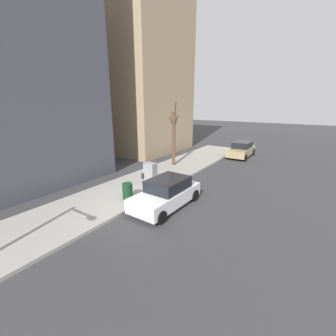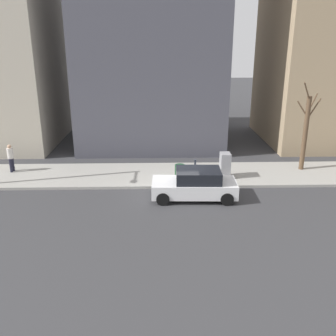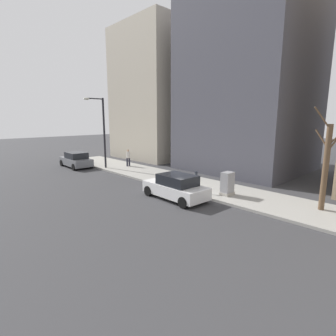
{
  "view_description": "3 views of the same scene",
  "coord_description": "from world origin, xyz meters",
  "px_view_note": "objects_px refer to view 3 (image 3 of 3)",
  "views": [
    {
      "loc": [
        -7.37,
        8.2,
        5.27
      ],
      "look_at": [
        -0.21,
        -2.56,
        1.53
      ],
      "focal_mm": 24.0,
      "sensor_mm": 36.0,
      "label": 1
    },
    {
      "loc": [
        -18.63,
        0.99,
        7.65
      ],
      "look_at": [
        0.29,
        0.49,
        1.08
      ],
      "focal_mm": 40.0,
      "sensor_mm": 36.0,
      "label": 2
    },
    {
      "loc": [
        -12.09,
        -11.63,
        4.82
      ],
      "look_at": [
        0.22,
        1.42,
        1.4
      ],
      "focal_mm": 28.0,
      "sensor_mm": 36.0,
      "label": 3
    }
  ],
  "objects_px": {
    "bare_tree": "(326,165)",
    "office_block_center": "(250,78)",
    "parked_car_white": "(176,187)",
    "parking_meter": "(196,179)",
    "parked_car_grey": "(76,160)",
    "trash_bin": "(192,182)",
    "pedestrian_near_meter": "(128,157)",
    "utility_box": "(227,184)",
    "office_tower_right": "(160,95)",
    "streetlamp": "(101,127)"
  },
  "relations": [
    {
      "from": "parking_meter",
      "to": "utility_box",
      "type": "height_order",
      "value": "utility_box"
    },
    {
      "from": "parked_car_white",
      "to": "pedestrian_near_meter",
      "type": "bearing_deg",
      "value": 71.58
    },
    {
      "from": "parked_car_white",
      "to": "pedestrian_near_meter",
      "type": "xyz_separation_m",
      "value": [
        3.88,
        10.53,
        0.35
      ]
    },
    {
      "from": "trash_bin",
      "to": "office_block_center",
      "type": "distance_m",
      "value": 12.65
    },
    {
      "from": "parked_car_white",
      "to": "streetlamp",
      "type": "bearing_deg",
      "value": 84.03
    },
    {
      "from": "utility_box",
      "to": "trash_bin",
      "type": "relative_size",
      "value": 1.59
    },
    {
      "from": "bare_tree",
      "to": "office_tower_right",
      "type": "bearing_deg",
      "value": 70.26
    },
    {
      "from": "parking_meter",
      "to": "office_block_center",
      "type": "distance_m",
      "value": 12.9
    },
    {
      "from": "parked_car_grey",
      "to": "bare_tree",
      "type": "height_order",
      "value": "bare_tree"
    },
    {
      "from": "office_tower_right",
      "to": "parked_car_white",
      "type": "bearing_deg",
      "value": -128.9
    },
    {
      "from": "parked_car_white",
      "to": "bare_tree",
      "type": "relative_size",
      "value": 0.81
    },
    {
      "from": "trash_bin",
      "to": "parking_meter",
      "type": "bearing_deg",
      "value": -119.58
    },
    {
      "from": "trash_bin",
      "to": "office_tower_right",
      "type": "distance_m",
      "value": 17.76
    },
    {
      "from": "bare_tree",
      "to": "trash_bin",
      "type": "bearing_deg",
      "value": 102.84
    },
    {
      "from": "streetlamp",
      "to": "bare_tree",
      "type": "distance_m",
      "value": 18.37
    },
    {
      "from": "parked_car_white",
      "to": "trash_bin",
      "type": "relative_size",
      "value": 4.73
    },
    {
      "from": "pedestrian_near_meter",
      "to": "office_block_center",
      "type": "xyz_separation_m",
      "value": [
        8.03,
        -8.21,
        7.41
      ]
    },
    {
      "from": "parked_car_white",
      "to": "parked_car_grey",
      "type": "height_order",
      "value": "same"
    },
    {
      "from": "parked_car_white",
      "to": "utility_box",
      "type": "xyz_separation_m",
      "value": [
        2.57,
        -1.93,
        0.11
      ]
    },
    {
      "from": "pedestrian_near_meter",
      "to": "utility_box",
      "type": "bearing_deg",
      "value": -89.59
    },
    {
      "from": "parked_car_white",
      "to": "utility_box",
      "type": "bearing_deg",
      "value": -35.19
    },
    {
      "from": "parking_meter",
      "to": "bare_tree",
      "type": "bearing_deg",
      "value": -72.13
    },
    {
      "from": "bare_tree",
      "to": "office_tower_right",
      "type": "height_order",
      "value": "office_tower_right"
    },
    {
      "from": "parked_car_white",
      "to": "parked_car_grey",
      "type": "bearing_deg",
      "value": 91.07
    },
    {
      "from": "bare_tree",
      "to": "office_block_center",
      "type": "bearing_deg",
      "value": 48.72
    },
    {
      "from": "utility_box",
      "to": "pedestrian_near_meter",
      "type": "height_order",
      "value": "pedestrian_near_meter"
    },
    {
      "from": "parking_meter",
      "to": "office_tower_right",
      "type": "height_order",
      "value": "office_tower_right"
    },
    {
      "from": "bare_tree",
      "to": "trash_bin",
      "type": "distance_m",
      "value": 7.9
    },
    {
      "from": "parked_car_white",
      "to": "bare_tree",
      "type": "bearing_deg",
      "value": -58.66
    },
    {
      "from": "parked_car_grey",
      "to": "parking_meter",
      "type": "height_order",
      "value": "parked_car_grey"
    },
    {
      "from": "parked_car_grey",
      "to": "bare_tree",
      "type": "relative_size",
      "value": 0.81
    },
    {
      "from": "trash_bin",
      "to": "parked_car_grey",
      "type": "bearing_deg",
      "value": 98.3
    },
    {
      "from": "bare_tree",
      "to": "pedestrian_near_meter",
      "type": "bearing_deg",
      "value": 89.97
    },
    {
      "from": "parked_car_grey",
      "to": "parking_meter",
      "type": "xyz_separation_m",
      "value": [
        1.53,
        -14.38,
        0.24
      ]
    },
    {
      "from": "trash_bin",
      "to": "pedestrian_near_meter",
      "type": "relative_size",
      "value": 0.54
    },
    {
      "from": "parking_meter",
      "to": "utility_box",
      "type": "bearing_deg",
      "value": -64.56
    },
    {
      "from": "parked_car_white",
      "to": "streetlamp",
      "type": "height_order",
      "value": "streetlamp"
    },
    {
      "from": "parking_meter",
      "to": "bare_tree",
      "type": "xyz_separation_m",
      "value": [
        2.15,
        -6.68,
        1.53
      ]
    },
    {
      "from": "utility_box",
      "to": "parking_meter",
      "type": "bearing_deg",
      "value": 115.44
    },
    {
      "from": "parking_meter",
      "to": "bare_tree",
      "type": "height_order",
      "value": "bare_tree"
    },
    {
      "from": "bare_tree",
      "to": "office_tower_right",
      "type": "relative_size",
      "value": 0.34
    },
    {
      "from": "utility_box",
      "to": "office_tower_right",
      "type": "relative_size",
      "value": 0.09
    },
    {
      "from": "parked_car_grey",
      "to": "bare_tree",
      "type": "xyz_separation_m",
      "value": [
        3.69,
        -21.06,
        1.77
      ]
    },
    {
      "from": "parked_car_grey",
      "to": "utility_box",
      "type": "height_order",
      "value": "utility_box"
    },
    {
      "from": "trash_bin",
      "to": "utility_box",
      "type": "bearing_deg",
      "value": -81.19
    },
    {
      "from": "parked_car_grey",
      "to": "office_tower_right",
      "type": "height_order",
      "value": "office_tower_right"
    },
    {
      "from": "parking_meter",
      "to": "parked_car_grey",
      "type": "bearing_deg",
      "value": 96.08
    },
    {
      "from": "streetlamp",
      "to": "bare_tree",
      "type": "height_order",
      "value": "streetlamp"
    },
    {
      "from": "trash_bin",
      "to": "parked_car_white",
      "type": "bearing_deg",
      "value": -163.35
    },
    {
      "from": "parking_meter",
      "to": "office_block_center",
      "type": "relative_size",
      "value": 0.08
    }
  ]
}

